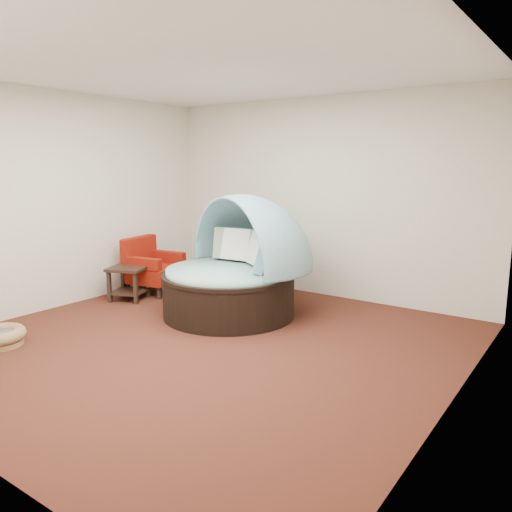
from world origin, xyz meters
The scene contains 8 objects.
floor centered at (0.00, 0.00, 0.00)m, with size 5.00×5.00×0.00m, color #4D2416.
wall_back centered at (0.00, 2.50, 1.40)m, with size 5.00×5.00×0.00m, color beige.
wall_left centered at (-2.50, 0.00, 1.40)m, with size 5.00×5.00×0.00m, color beige.
wall_right centered at (2.50, 0.00, 1.40)m, with size 5.00×5.00×0.00m, color beige.
ceiling centered at (0.00, 0.00, 2.80)m, with size 5.00×5.00×0.00m, color white.
canopy_daybed centered at (-0.36, 0.99, 0.70)m, with size 2.17×2.15×1.51m.
red_armchair centered at (-2.05, 1.15, 0.37)m, with size 0.79×0.80×0.81m.
side_table centered at (-2.00, 0.67, 0.30)m, with size 0.64×0.64×0.47m.
Camera 1 is at (3.36, -3.84, 1.87)m, focal length 35.00 mm.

